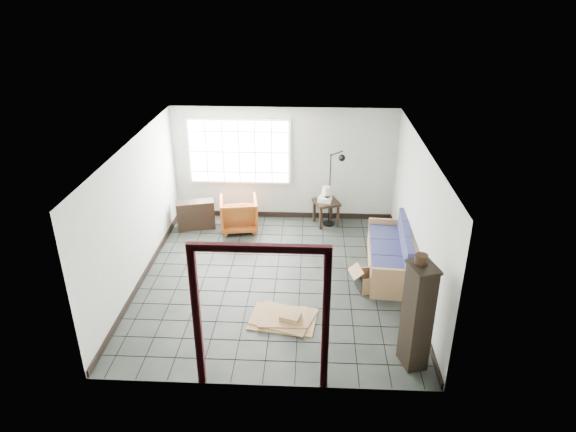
# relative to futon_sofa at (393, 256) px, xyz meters

# --- Properties ---
(ground) EXTENTS (5.50, 5.50, 0.00)m
(ground) POSITION_rel_futon_sofa_xyz_m (-2.21, -0.42, -0.33)
(ground) COLOR black
(ground) RESTS_ON ground
(room_shell) EXTENTS (5.02, 5.52, 2.61)m
(room_shell) POSITION_rel_futon_sofa_xyz_m (-2.21, -0.39, 1.35)
(room_shell) COLOR #A0A69F
(room_shell) RESTS_ON ground
(window_panel) EXTENTS (2.32, 0.08, 1.52)m
(window_panel) POSITION_rel_futon_sofa_xyz_m (-3.21, 2.28, 1.27)
(window_panel) COLOR silver
(window_panel) RESTS_ON ground
(doorway_trim) EXTENTS (1.80, 0.08, 2.20)m
(doorway_trim) POSITION_rel_futon_sofa_xyz_m (-2.21, -3.12, 1.05)
(doorway_trim) COLOR #350C10
(doorway_trim) RESTS_ON ground
(futon_sofa) EXTENTS (0.92, 2.11, 0.91)m
(futon_sofa) POSITION_rel_futon_sofa_xyz_m (0.00, 0.00, 0.00)
(futon_sofa) COLOR #956643
(futon_sofa) RESTS_ON ground
(armchair) EXTENTS (0.91, 0.87, 0.82)m
(armchair) POSITION_rel_futon_sofa_xyz_m (-3.18, 1.63, 0.08)
(armchair) COLOR #914A15
(armchair) RESTS_ON ground
(side_table) EXTENTS (0.67, 0.67, 0.57)m
(side_table) POSITION_rel_futon_sofa_xyz_m (-1.24, 1.98, 0.14)
(side_table) COLOR black
(side_table) RESTS_ON ground
(table_lamp) EXTENTS (0.29, 0.29, 0.37)m
(table_lamp) POSITION_rel_futon_sofa_xyz_m (-1.24, 1.95, 0.50)
(table_lamp) COLOR black
(table_lamp) RESTS_ON side_table
(projector) EXTENTS (0.34, 0.29, 0.11)m
(projector) POSITION_rel_futon_sofa_xyz_m (-1.28, 1.94, 0.29)
(projector) COLOR silver
(projector) RESTS_ON side_table
(floor_lamp) EXTENTS (0.48, 0.41, 1.80)m
(floor_lamp) POSITION_rel_futon_sofa_xyz_m (-1.07, 1.90, 0.63)
(floor_lamp) COLOR black
(floor_lamp) RESTS_ON ground
(console_shelf) EXTENTS (0.88, 0.54, 0.64)m
(console_shelf) POSITION_rel_futon_sofa_xyz_m (-4.16, 1.65, -0.01)
(console_shelf) COLOR black
(console_shelf) RESTS_ON ground
(tall_shelf) EXTENTS (0.46, 0.53, 1.65)m
(tall_shelf) POSITION_rel_futon_sofa_xyz_m (-0.06, -2.60, 0.51)
(tall_shelf) COLOR black
(tall_shelf) RESTS_ON ground
(pot) EXTENTS (0.21, 0.21, 0.13)m
(pot) POSITION_rel_futon_sofa_xyz_m (-0.09, -2.53, 1.39)
(pot) COLOR black
(pot) RESTS_ON tall_shelf
(open_box) EXTENTS (0.88, 0.57, 0.46)m
(open_box) POSITION_rel_futon_sofa_xyz_m (-0.46, -0.64, -0.16)
(open_box) COLOR olive
(open_box) RESTS_ON ground
(cardboard_pile) EXTENTS (1.17, 0.97, 0.16)m
(cardboard_pile) POSITION_rel_futon_sofa_xyz_m (-1.99, -1.67, -0.29)
(cardboard_pile) COLOR olive
(cardboard_pile) RESTS_ON ground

